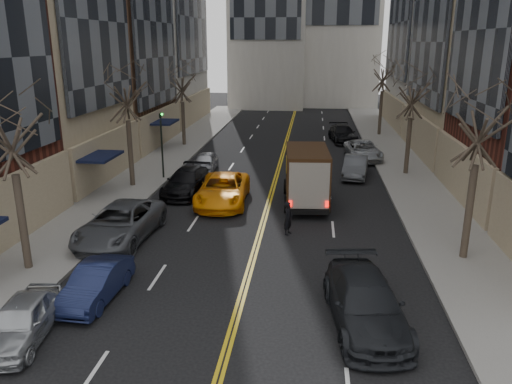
% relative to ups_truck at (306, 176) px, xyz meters
% --- Properties ---
extents(sidewalk_left, '(4.00, 66.00, 0.15)m').
position_rel_ups_truck_xyz_m(sidewalk_left, '(-11.08, 9.13, -1.56)').
color(sidewalk_left, slate).
rests_on(sidewalk_left, ground).
extents(sidewalk_right, '(4.00, 66.00, 0.15)m').
position_rel_ups_truck_xyz_m(sidewalk_right, '(6.92, 9.13, -1.56)').
color(sidewalk_right, slate).
rests_on(sidewalk_right, ground).
extents(tree_lf_near, '(3.20, 3.20, 8.41)m').
position_rel_ups_truck_xyz_m(tree_lf_near, '(-10.88, -9.87, 4.61)').
color(tree_lf_near, '#382D23').
rests_on(tree_lf_near, sidewalk_left).
extents(tree_lf_mid, '(3.20, 3.20, 8.91)m').
position_rel_ups_truck_xyz_m(tree_lf_mid, '(-10.88, 2.13, 4.97)').
color(tree_lf_mid, '#382D23').
rests_on(tree_lf_mid, sidewalk_left).
extents(tree_lf_far, '(3.20, 3.20, 8.12)m').
position_rel_ups_truck_xyz_m(tree_lf_far, '(-10.88, 15.13, 4.39)').
color(tree_lf_far, '#382D23').
rests_on(tree_lf_far, sidewalk_left).
extents(tree_rt_near, '(3.20, 3.20, 8.71)m').
position_rel_ups_truck_xyz_m(tree_rt_near, '(6.72, -6.87, 4.82)').
color(tree_rt_near, '#382D23').
rests_on(tree_rt_near, sidewalk_right).
extents(tree_rt_mid, '(3.20, 3.20, 8.32)m').
position_rel_ups_truck_xyz_m(tree_rt_mid, '(6.72, 7.13, 4.54)').
color(tree_rt_mid, '#382D23').
rests_on(tree_rt_mid, sidewalk_right).
extents(tree_rt_far, '(3.20, 3.20, 9.11)m').
position_rel_ups_truck_xyz_m(tree_rt_far, '(6.72, 22.13, 5.11)').
color(tree_rt_far, '#382D23').
rests_on(tree_rt_far, sidewalk_right).
extents(traffic_signal, '(0.29, 0.26, 4.70)m').
position_rel_ups_truck_xyz_m(traffic_signal, '(-9.48, 4.13, 1.19)').
color(traffic_signal, black).
rests_on(traffic_signal, sidewalk_left).
extents(ups_truck, '(2.72, 6.04, 3.24)m').
position_rel_ups_truck_xyz_m(ups_truck, '(0.00, 0.00, 0.00)').
color(ups_truck, black).
rests_on(ups_truck, ground).
extents(observer_sedan, '(2.84, 5.62, 1.56)m').
position_rel_ups_truck_xyz_m(observer_sedan, '(2.12, -12.40, -0.85)').
color(observer_sedan, black).
rests_on(observer_sedan, ground).
extents(taxi, '(2.93, 5.92, 1.61)m').
position_rel_ups_truck_xyz_m(taxi, '(-4.65, -0.49, -0.82)').
color(taxi, orange).
rests_on(taxi, ground).
extents(pedestrian, '(0.57, 0.69, 1.60)m').
position_rel_ups_truck_xyz_m(pedestrian, '(-0.75, -4.76, -0.83)').
color(pedestrian, black).
rests_on(pedestrian, ground).
extents(parked_lf_a, '(2.05, 4.07, 1.33)m').
position_rel_ups_truck_xyz_m(parked_lf_a, '(-8.38, -14.45, -0.97)').
color(parked_lf_a, '#B4B9BD').
rests_on(parked_lf_a, ground).
extents(parked_lf_b, '(1.52, 3.91, 1.27)m').
position_rel_ups_truck_xyz_m(parked_lf_b, '(-7.18, -11.79, -0.99)').
color(parked_lf_b, '#121839').
rests_on(parked_lf_b, ground).
extents(parked_lf_c, '(3.02, 5.99, 1.63)m').
position_rel_ups_truck_xyz_m(parked_lf_c, '(-8.38, -6.35, -0.82)').
color(parked_lf_c, '#4B4E53').
rests_on(parked_lf_c, ground).
extents(parked_lf_d, '(2.33, 5.14, 1.46)m').
position_rel_ups_truck_xyz_m(parked_lf_d, '(-7.18, 1.21, -0.90)').
color(parked_lf_d, black).
rests_on(parked_lf_d, ground).
extents(parked_lf_e, '(1.67, 3.86, 1.30)m').
position_rel_ups_truck_xyz_m(parked_lf_e, '(-7.18, 6.66, -0.98)').
color(parked_lf_e, '#B8BAC1').
rests_on(parked_lf_e, ground).
extents(parked_rt_a, '(2.09, 4.48, 1.42)m').
position_rel_ups_truck_xyz_m(parked_rt_a, '(3.22, 6.25, -0.92)').
color(parked_rt_a, '#45484C').
rests_on(parked_rt_a, ground).
extents(parked_rt_b, '(2.90, 5.39, 1.44)m').
position_rel_ups_truck_xyz_m(parked_rt_b, '(4.22, 11.60, -0.91)').
color(parked_rt_b, '#ACB0B4').
rests_on(parked_rt_b, ground).
extents(parked_rt_c, '(2.73, 5.33, 1.48)m').
position_rel_ups_truck_xyz_m(parked_rt_c, '(3.02, 18.61, -0.89)').
color(parked_rt_c, black).
rests_on(parked_rt_c, ground).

